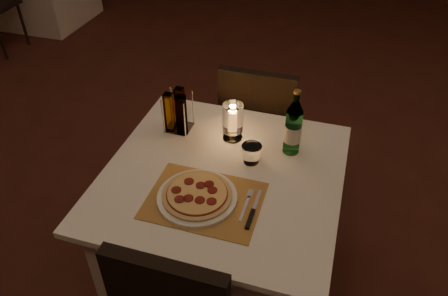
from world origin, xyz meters
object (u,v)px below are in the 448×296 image
(chair_far, at_px, (259,119))
(pizza, at_px, (197,194))
(water_bottle, at_px, (293,128))
(main_table, at_px, (223,230))
(tumbler, at_px, (251,154))
(hurricane_candle, at_px, (233,119))
(plate, at_px, (197,197))

(chair_far, height_order, pizza, chair_far)
(pizza, distance_m, water_bottle, 0.52)
(main_table, distance_m, tumbler, 0.43)
(chair_far, distance_m, pizza, 0.92)
(tumbler, relative_size, hurricane_candle, 0.48)
(pizza, distance_m, hurricane_candle, 0.44)
(tumbler, bearing_deg, water_bottle, 39.42)
(chair_far, xyz_separation_m, pizza, (-0.05, -0.89, 0.22))
(chair_far, xyz_separation_m, plate, (-0.05, -0.89, 0.20))
(pizza, bearing_deg, tumbler, 62.72)
(main_table, xyz_separation_m, tumbler, (0.10, 0.11, 0.41))
(hurricane_candle, bearing_deg, pizza, -92.86)
(hurricane_candle, bearing_deg, main_table, -83.47)
(water_bottle, bearing_deg, pizza, -126.08)
(hurricane_candle, bearing_deg, chair_far, 86.47)
(main_table, height_order, water_bottle, water_bottle)
(hurricane_candle, bearing_deg, water_bottle, -3.62)
(chair_far, bearing_deg, water_bottle, -62.55)
(chair_far, distance_m, plate, 0.92)
(main_table, relative_size, chair_far, 1.11)
(pizza, bearing_deg, hurricane_candle, 87.14)
(main_table, height_order, hurricane_candle, hurricane_candle)
(chair_far, bearing_deg, pizza, -93.21)
(tumbler, distance_m, hurricane_candle, 0.20)
(chair_far, distance_m, water_bottle, 0.63)
(plate, bearing_deg, water_bottle, 53.93)
(plate, xyz_separation_m, water_bottle, (0.30, 0.41, 0.12))
(main_table, bearing_deg, water_bottle, 42.86)
(chair_far, xyz_separation_m, hurricane_candle, (-0.03, -0.46, 0.30))
(plate, height_order, water_bottle, water_bottle)
(chair_far, height_order, hurricane_candle, hurricane_candle)
(main_table, relative_size, water_bottle, 3.16)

